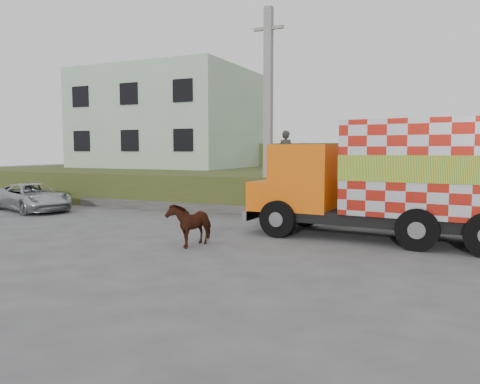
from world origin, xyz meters
The scene contains 10 objects.
ground centered at (0.00, 0.00, 0.00)m, with size 120.00×120.00×0.00m, color #474749.
embankment centered at (0.00, 10.00, 0.75)m, with size 40.00×12.00×1.50m, color #2B4717.
embankment_far centered at (0.00, 22.00, 1.50)m, with size 40.00×12.00×3.00m, color #2B4717.
retaining_strip centered at (-2.00, 4.20, 0.20)m, with size 16.00×0.50×0.40m, color #595651.
building centered at (-11.00, 13.00, 4.50)m, with size 10.00×8.00×6.00m, color #A8C4A7.
utility_pole centered at (-1.00, 4.60, 4.08)m, with size 1.20×0.30×8.00m.
cargo_truck centered at (4.10, 1.29, 1.74)m, with size 7.74×3.11×3.38m.
cow centered at (-0.79, -1.72, 0.59)m, with size 0.64×1.40×1.18m, color black.
suv centered at (-10.55, 1.74, 0.58)m, with size 1.93×4.20×1.17m, color #ADB1B7.
pedestrian centered at (-0.69, 5.87, 2.44)m, with size 0.68×0.45×1.87m, color #2D2A28.
Camera 1 is at (5.58, -12.53, 2.57)m, focal length 35.00 mm.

